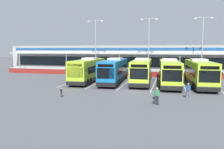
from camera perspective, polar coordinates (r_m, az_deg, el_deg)
name	(u,v)px	position (r m, az deg, el deg)	size (l,w,h in m)	color
ground_plane	(134,91)	(27.72, 5.62, -4.19)	(200.00, 200.00, 0.00)	#56565B
terminal_building	(152,58)	(54.03, 10.15, 4.19)	(70.00, 13.00, 6.00)	#B7B7B2
red_barrier_wall	(146,74)	(41.88, 8.75, 0.18)	(60.00, 0.40, 1.10)	maroon
coach_bus_leftmost	(89,70)	(35.50, -6.07, 1.08)	(3.46, 12.27, 3.78)	#B7DB2D
coach_bus_left_centre	(114,71)	(34.21, 0.60, 0.91)	(3.46, 12.27, 3.78)	#1972B7
coach_bus_centre	(142,71)	(34.00, 7.69, 0.82)	(3.46, 12.27, 3.78)	#B7DB2D
coach_bus_right_centre	(169,73)	(32.76, 14.53, 0.45)	(3.46, 12.27, 3.78)	#B7DB2D
coach_bus_rightmost	(199,73)	(33.31, 21.59, 0.29)	(3.46, 12.27, 3.78)	#B7DB2D
bay_stripe_far_west	(76,81)	(36.42, -9.39, -1.66)	(0.14, 13.00, 0.01)	silver
bay_stripe_west	(100,82)	(34.93, -3.08, -1.93)	(0.14, 13.00, 0.01)	silver
bay_stripe_mid_west	(126,83)	(33.91, 3.71, -2.19)	(0.14, 13.00, 0.01)	silver
bay_stripe_centre	(154,84)	(33.38, 10.81, -2.43)	(0.14, 13.00, 0.01)	silver
bay_stripe_mid_east	(184,85)	(33.38, 18.03, -2.64)	(0.14, 13.00, 0.01)	silver
bay_stripe_east	(216,86)	(33.90, 25.14, -2.81)	(0.14, 13.00, 0.01)	silver
pedestrian_with_handbag	(157,96)	(21.06, 11.44, -5.35)	(0.63, 0.48, 1.62)	#33333D
pedestrian_child	(61,92)	(24.52, -12.95, -4.46)	(0.29, 0.26, 1.00)	#4C4238
pedestrian_near_bin	(188,90)	(24.60, 19.03, -3.82)	(0.48, 0.41, 1.62)	slate
lamp_post_west	(96,44)	(45.62, -4.25, 7.97)	(3.24, 0.28, 11.00)	#9E9EA3
lamp_post_centre	(149,43)	(43.29, 9.45, 7.98)	(3.24, 0.28, 11.00)	#9E9EA3
lamp_post_east	(202,43)	(44.15, 22.29, 7.55)	(3.24, 0.28, 11.00)	#9E9EA3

